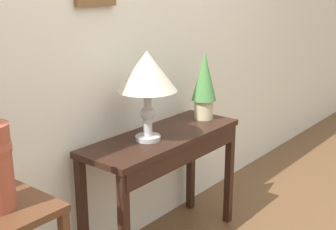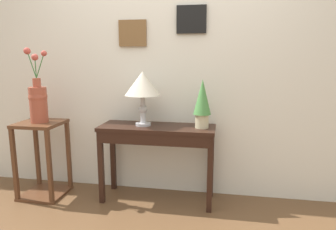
# 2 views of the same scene
# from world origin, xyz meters

# --- Properties ---
(back_wall_with_art) EXTENTS (9.00, 0.13, 2.80)m
(back_wall_with_art) POSITION_xyz_m (-0.00, 1.32, 1.40)
(back_wall_with_art) COLOR silver
(back_wall_with_art) RESTS_ON ground
(console_table) EXTENTS (1.06, 0.38, 0.72)m
(console_table) POSITION_xyz_m (-0.03, 1.02, 0.61)
(console_table) COLOR black
(console_table) RESTS_ON ground
(table_lamp) EXTENTS (0.33, 0.33, 0.50)m
(table_lamp) POSITION_xyz_m (-0.17, 1.04, 1.10)
(table_lamp) COLOR #B7B7BC
(table_lamp) RESTS_ON console_table
(potted_plant_on_console) EXTENTS (0.16, 0.16, 0.43)m
(potted_plant_on_console) POSITION_xyz_m (0.38, 1.04, 0.96)
(potted_plant_on_console) COLOR beige
(potted_plant_on_console) RESTS_ON console_table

